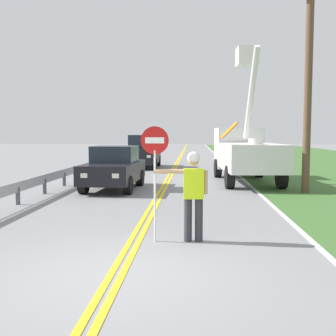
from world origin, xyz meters
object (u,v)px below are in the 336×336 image
oncoming_sedan_nearest (114,168)px  utility_pole_near (308,77)px  stop_sign_paddle (155,157)px  flagger_worker (193,190)px  oncoming_suv_second (144,151)px  utility_bucket_truck (245,150)px

oncoming_sedan_nearest → utility_pole_near: 8.04m
stop_sign_paddle → utility_pole_near: utility_pole_near is taller
utility_pole_near → flagger_worker: bearing=-120.0°
flagger_worker → stop_sign_paddle: (-0.77, -0.05, 0.66)m
flagger_worker → oncoming_suv_second: oncoming_suv_second is taller
oncoming_suv_second → utility_pole_near: 13.41m
stop_sign_paddle → utility_pole_near: (4.95, 7.28, 2.52)m
flagger_worker → stop_sign_paddle: bearing=-176.6°
utility_bucket_truck → oncoming_suv_second: size_ratio=1.50×
stop_sign_paddle → oncoming_sedan_nearest: stop_sign_paddle is taller
oncoming_sedan_nearest → utility_pole_near: utility_pole_near is taller
utility_bucket_truck → flagger_worker: bearing=-102.5°
oncoming_sedan_nearest → utility_bucket_truck: bearing=29.0°
stop_sign_paddle → oncoming_suv_second: stop_sign_paddle is taller
oncoming_sedan_nearest → utility_pole_near: (7.28, -0.44, 3.40)m
oncoming_sedan_nearest → oncoming_suv_second: oncoming_suv_second is taller
flagger_worker → utility_bucket_truck: bearing=77.5°
oncoming_sedan_nearest → utility_pole_near: size_ratio=0.52×
utility_bucket_truck → utility_pole_near: bearing=-62.3°
flagger_worker → oncoming_suv_second: (-3.15, 18.01, 0.01)m
stop_sign_paddle → oncoming_sedan_nearest: bearing=106.8°
flagger_worker → utility_pole_near: size_ratio=0.23×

